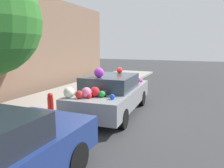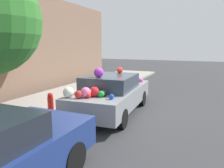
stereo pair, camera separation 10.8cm
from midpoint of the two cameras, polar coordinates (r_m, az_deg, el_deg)
ground_plane at (r=8.01m, az=-0.29°, el=-7.38°), size 60.00×60.00×0.00m
sidewalk_curb at (r=9.38m, az=-15.57°, el=-4.72°), size 24.00×3.20×0.14m
building_facade at (r=10.63m, az=-25.77°, el=9.50°), size 18.00×1.20×4.99m
fire_hydrant at (r=7.66m, az=-15.37°, el=-4.79°), size 0.20×0.20×0.70m
art_car at (r=7.75m, az=0.27°, el=-2.38°), size 4.39×2.04×1.70m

